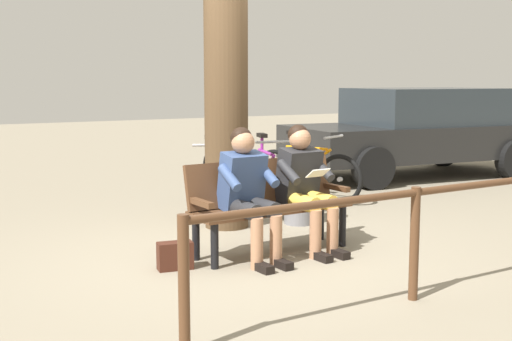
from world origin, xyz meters
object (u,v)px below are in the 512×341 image
(litter_bin, at_px, (299,191))
(bicycle_purple, at_px, (266,180))
(handbag, at_px, (175,256))
(bench, at_px, (267,199))
(bicycle_red, at_px, (306,174))
(bicycle_silver, at_px, (211,184))
(person_reading, at_px, (305,182))
(person_companion, at_px, (248,188))
(tree_trunk, at_px, (226,87))
(parked_car, at_px, (416,130))

(litter_bin, height_order, bicycle_purple, bicycle_purple)
(handbag, xyz_separation_m, litter_bin, (-1.96, -1.00, 0.26))
(bench, xyz_separation_m, bicycle_purple, (-1.11, -1.86, -0.15))
(litter_bin, relative_size, bicycle_red, 0.48)
(bicycle_purple, bearing_deg, bench, -15.27)
(litter_bin, relative_size, bicycle_silver, 0.48)
(person_reading, distance_m, bicycle_silver, 2.05)
(person_reading, height_order, person_companion, same)
(person_reading, relative_size, person_companion, 1.00)
(tree_trunk, height_order, bicycle_silver, tree_trunk)
(handbag, bearing_deg, bench, -172.58)
(bicycle_red, relative_size, bicycle_purple, 0.95)
(handbag, bearing_deg, bicycle_purple, -136.73)
(bench, distance_m, handbag, 1.09)
(bicycle_silver, bearing_deg, person_companion, 3.82)
(tree_trunk, height_order, litter_bin, tree_trunk)
(person_companion, bearing_deg, bicycle_red, -137.14)
(person_reading, xyz_separation_m, litter_bin, (-0.62, -1.02, -0.29))
(bench, xyz_separation_m, person_companion, (0.31, 0.18, 0.16))
(bicycle_silver, bearing_deg, bicycle_purple, 110.20)
(litter_bin, bearing_deg, handbag, 27.04)
(bench, distance_m, person_companion, 0.39)
(bench, relative_size, litter_bin, 2.15)
(person_reading, height_order, bicycle_purple, person_reading)
(tree_trunk, relative_size, bicycle_silver, 1.95)
(bicycle_red, bearing_deg, person_reading, -59.33)
(handbag, height_order, bicycle_purple, bicycle_purple)
(bench, height_order, person_companion, person_companion)
(bicycle_red, height_order, bicycle_silver, same)
(bicycle_purple, relative_size, parked_car, 0.37)
(person_companion, distance_m, litter_bin, 1.66)
(bench, distance_m, person_reading, 0.39)
(person_reading, relative_size, handbag, 4.00)
(person_reading, height_order, bicycle_red, person_reading)
(person_companion, bearing_deg, parked_car, -150.65)
(bench, relative_size, parked_car, 0.37)
(handbag, xyz_separation_m, parked_car, (-5.76, -3.14, 0.65))
(bicycle_purple, bearing_deg, parked_car, 122.99)
(handbag, relative_size, bicycle_silver, 0.19)
(bench, relative_size, bicycle_purple, 0.99)
(tree_trunk, bearing_deg, person_companion, 69.99)
(handbag, xyz_separation_m, bicycle_silver, (-1.35, -2.01, 0.24))
(person_reading, xyz_separation_m, bicycle_red, (-1.53, -2.19, -0.31))
(bench, distance_m, bicycle_purple, 2.18)
(bicycle_red, bearing_deg, handbag, -77.22)
(litter_bin, bearing_deg, bicycle_purple, -99.32)
(handbag, relative_size, bicycle_purple, 0.18)
(person_companion, relative_size, tree_trunk, 0.39)
(litter_bin, height_order, bicycle_silver, bicycle_silver)
(parked_car, bearing_deg, person_reading, 42.22)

